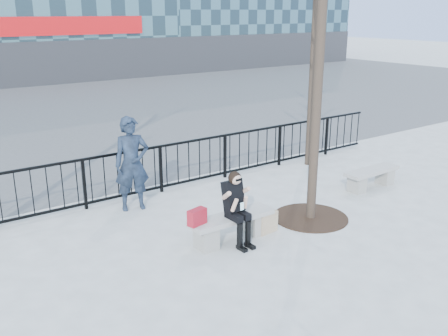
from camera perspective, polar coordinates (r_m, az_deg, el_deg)
ground at (r=9.17m, az=0.88°, el=-8.24°), size 120.00×120.00×0.00m
street_surface at (r=22.55m, az=-22.48°, el=6.01°), size 60.00×23.00×0.01m
railing at (r=11.35m, az=-8.12°, el=-0.26°), size 14.00×0.06×1.10m
tree_grate at (r=10.25m, az=9.84°, el=-5.58°), size 1.50×1.50×0.02m
bench_main at (r=9.05m, az=0.89°, el=-6.52°), size 1.65×0.46×0.49m
bench_second at (r=12.21m, az=16.51°, el=-0.92°), size 1.52×0.42×0.45m
seated_woman at (r=8.78m, az=1.52°, el=-4.67°), size 0.50×0.64×1.34m
handbag at (r=8.56m, az=-3.09°, el=-5.60°), size 0.37×0.23×0.28m
shopping_bag at (r=9.43m, az=4.97°, el=-6.21°), size 0.44×0.20×0.40m
standing_man at (r=10.42m, az=-10.48°, el=0.47°), size 0.81×0.63×1.97m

